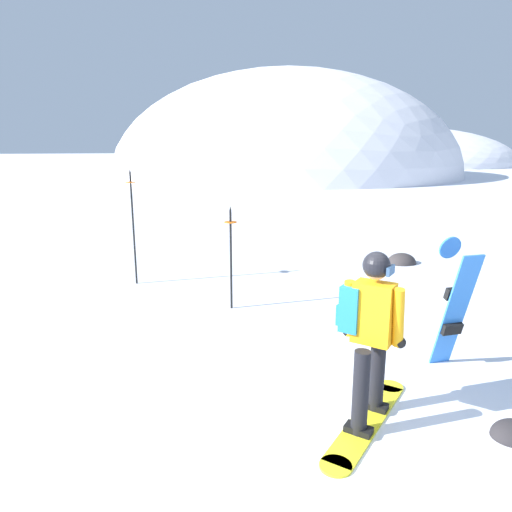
{
  "coord_description": "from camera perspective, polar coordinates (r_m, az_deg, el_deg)",
  "views": [
    {
      "loc": [
        -1.58,
        -3.42,
        2.65
      ],
      "look_at": [
        0.21,
        3.22,
        1.0
      ],
      "focal_mm": 32.69,
      "sensor_mm": 36.0,
      "label": 1
    }
  ],
  "objects": [
    {
      "name": "rock_mid",
      "position": [
        11.18,
        17.37,
        -0.85
      ],
      "size": [
        0.68,
        0.57,
        0.47
      ],
      "color": "#383333",
      "rests_on": "ground"
    },
    {
      "name": "piste_marker_far",
      "position": [
        9.16,
        -14.83,
        4.32
      ],
      "size": [
        0.2,
        0.2,
        2.23
      ],
      "color": "black",
      "rests_on": "ground"
    },
    {
      "name": "ground_plane",
      "position": [
        4.6,
        8.58,
        -21.79
      ],
      "size": [
        300.0,
        300.0,
        0.0
      ],
      "primitive_type": "plane",
      "color": "white"
    },
    {
      "name": "piste_marker_near",
      "position": [
        7.53,
        -3.1,
        0.66
      ],
      "size": [
        0.2,
        0.2,
        1.71
      ],
      "color": "black",
      "rests_on": "ground"
    },
    {
      "name": "snowboarder_main",
      "position": [
        4.55,
        13.66,
        -9.24
      ],
      "size": [
        1.43,
        1.34,
        1.71
      ],
      "color": "yellow",
      "rests_on": "ground"
    },
    {
      "name": "spare_snowboard",
      "position": [
        5.98,
        23.1,
        -5.5
      ],
      "size": [
        0.28,
        0.47,
        1.61
      ],
      "color": "blue",
      "rests_on": "ground"
    },
    {
      "name": "ridge_peak_main",
      "position": [
        41.25,
        3.86,
        9.77
      ],
      "size": [
        29.49,
        26.54,
        17.55
      ],
      "color": "white",
      "rests_on": "ground"
    },
    {
      "name": "ridge_peak_far",
      "position": [
        66.57,
        17.71,
        10.58
      ],
      "size": [
        28.94,
        26.04,
        9.76
      ],
      "color": "white",
      "rests_on": "ground"
    }
  ]
}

